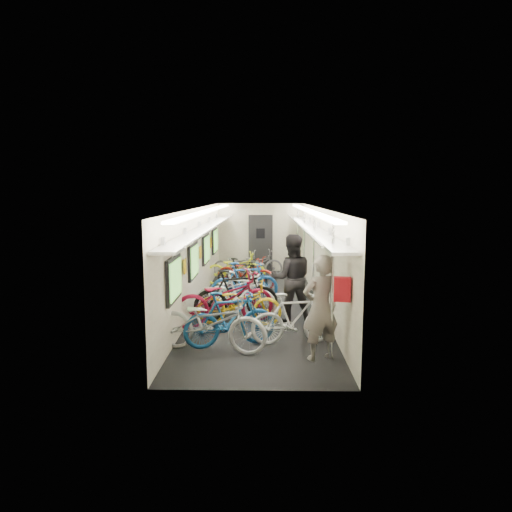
{
  "coord_description": "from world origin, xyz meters",
  "views": [
    {
      "loc": [
        0.15,
        -11.09,
        2.75
      ],
      "look_at": [
        -0.07,
        0.53,
        1.15
      ],
      "focal_mm": 32.0,
      "sensor_mm": 36.0,
      "label": 1
    }
  ],
  "objects_px": {
    "bicycle_0": "(211,322)",
    "passenger_near": "(321,308)",
    "bicycle_1": "(230,319)",
    "backpack": "(342,289)",
    "passenger_mid": "(291,278)"
  },
  "relations": [
    {
      "from": "bicycle_0",
      "to": "passenger_near",
      "type": "relative_size",
      "value": 1.14
    },
    {
      "from": "passenger_near",
      "to": "bicycle_0",
      "type": "bearing_deg",
      "value": -31.48
    },
    {
      "from": "bicycle_0",
      "to": "bicycle_1",
      "type": "height_order",
      "value": "bicycle_0"
    },
    {
      "from": "backpack",
      "to": "passenger_near",
      "type": "bearing_deg",
      "value": 132.86
    },
    {
      "from": "bicycle_1",
      "to": "bicycle_0",
      "type": "bearing_deg",
      "value": 114.24
    },
    {
      "from": "bicycle_1",
      "to": "passenger_mid",
      "type": "bearing_deg",
      "value": -54.78
    },
    {
      "from": "passenger_near",
      "to": "backpack",
      "type": "bearing_deg",
      "value": 103.14
    },
    {
      "from": "bicycle_1",
      "to": "backpack",
      "type": "xyz_separation_m",
      "value": [
        1.83,
        -1.02,
        0.77
      ]
    },
    {
      "from": "bicycle_0",
      "to": "bicycle_1",
      "type": "relative_size",
      "value": 1.19
    },
    {
      "from": "bicycle_0",
      "to": "passenger_mid",
      "type": "height_order",
      "value": "passenger_mid"
    },
    {
      "from": "bicycle_0",
      "to": "bicycle_1",
      "type": "xyz_separation_m",
      "value": [
        0.31,
        0.29,
        -0.02
      ]
    },
    {
      "from": "bicycle_0",
      "to": "backpack",
      "type": "relative_size",
      "value": 5.31
    },
    {
      "from": "bicycle_1",
      "to": "passenger_near",
      "type": "bearing_deg",
      "value": -130.73
    },
    {
      "from": "bicycle_0",
      "to": "passenger_mid",
      "type": "bearing_deg",
      "value": -24.17
    },
    {
      "from": "passenger_mid",
      "to": "backpack",
      "type": "height_order",
      "value": "passenger_mid"
    }
  ]
}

